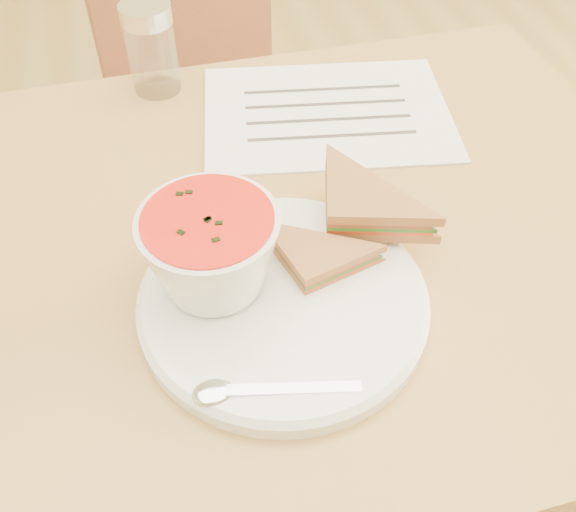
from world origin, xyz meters
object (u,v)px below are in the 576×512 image
object	(u,v)px
condiment_shaker	(152,48)
chair_far	(231,160)
plate	(283,302)
soup_bowl	(212,254)
dining_table	(256,407)

from	to	relation	value
condiment_shaker	chair_far	bearing A→B (deg)	62.57
plate	soup_bowl	xyz separation A→B (m)	(-0.06, 0.03, 0.05)
dining_table	condiment_shaker	xyz separation A→B (m)	(-0.06, 0.31, 0.43)
dining_table	soup_bowl	world-z (taller)	soup_bowl
plate	condiment_shaker	distance (m)	0.42
chair_far	plate	xyz separation A→B (m)	(-0.05, -0.66, 0.35)
plate	soup_bowl	distance (m)	0.09
chair_far	condiment_shaker	xyz separation A→B (m)	(-0.13, -0.24, 0.40)
plate	condiment_shaker	xyz separation A→B (m)	(-0.07, 0.41, 0.05)
dining_table	soup_bowl	distance (m)	0.44
dining_table	soup_bowl	size ratio (longest dim) A/B	7.72
dining_table	plate	bearing A→B (deg)	-80.62
soup_bowl	plate	bearing A→B (deg)	-26.62
plate	dining_table	bearing A→B (deg)	99.38
chair_far	plate	distance (m)	0.75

